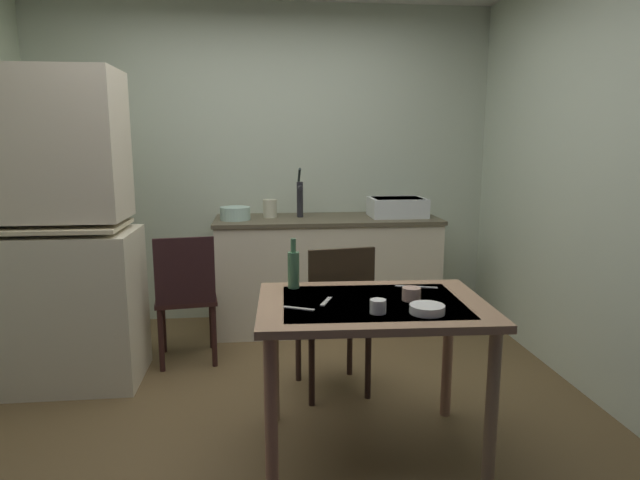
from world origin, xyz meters
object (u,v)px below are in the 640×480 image
object	(u,v)px
serving_bowl_wide	(427,309)
glass_bottle	(293,268)
sink_basin	(397,207)
hand_pump	(300,196)
hutch_cabinet	(48,242)
mixing_bowl_counter	(235,213)
chair_far_side	(335,317)
dining_table	(372,323)
chair_by_counter	(186,295)
mug_dark	(378,306)

from	to	relation	value
serving_bowl_wide	glass_bottle	bearing A→B (deg)	139.49
sink_basin	hand_pump	xyz separation A→B (m)	(-0.78, 0.05, 0.09)
hutch_cabinet	mixing_bowl_counter	world-z (taller)	hutch_cabinet
chair_far_side	dining_table	bearing A→B (deg)	-81.48
sink_basin	glass_bottle	xyz separation A→B (m)	(-0.92, -1.54, -0.12)
chair_by_counter	glass_bottle	size ratio (longest dim) A/B	3.48
dining_table	chair_far_side	world-z (taller)	chair_far_side
mixing_bowl_counter	dining_table	world-z (taller)	mixing_bowl_counter
hand_pump	chair_far_side	world-z (taller)	hand_pump
chair_by_counter	hand_pump	bearing A→B (deg)	40.13
hand_pump	mug_dark	xyz separation A→B (m)	(0.20, -2.03, -0.28)
hutch_cabinet	serving_bowl_wide	world-z (taller)	hutch_cabinet
hand_pump	glass_bottle	bearing A→B (deg)	-95.19
hutch_cabinet	mug_dark	size ratio (longest dim) A/B	26.67
dining_table	chair_by_counter	xyz separation A→B (m)	(-1.02, 1.17, -0.17)
dining_table	serving_bowl_wide	world-z (taller)	serving_bowl_wide
mug_dark	glass_bottle	distance (m)	0.57
hutch_cabinet	hand_pump	world-z (taller)	hutch_cabinet
mug_dark	mixing_bowl_counter	bearing A→B (deg)	109.90
dining_table	chair_far_side	bearing A→B (deg)	98.52
hutch_cabinet	dining_table	size ratio (longest dim) A/B	1.75
hand_pump	mug_dark	distance (m)	2.06
chair_by_counter	serving_bowl_wide	world-z (taller)	chair_by_counter
glass_bottle	dining_table	bearing A→B (deg)	-38.21
chair_by_counter	glass_bottle	world-z (taller)	glass_bottle
mixing_bowl_counter	chair_by_counter	bearing A→B (deg)	-117.69
mixing_bowl_counter	sink_basin	bearing A→B (deg)	2.23
hand_pump	chair_far_side	size ratio (longest dim) A/B	0.43
hutch_cabinet	sink_basin	world-z (taller)	hutch_cabinet
serving_bowl_wide	mixing_bowl_counter	bearing A→B (deg)	114.97
mug_dark	hand_pump	bearing A→B (deg)	95.53
sink_basin	chair_far_side	distance (m)	1.46
sink_basin	chair_by_counter	xyz separation A→B (m)	(-1.59, -0.64, -0.50)
sink_basin	dining_table	world-z (taller)	sink_basin
mug_dark	hutch_cabinet	bearing A→B (deg)	147.52
hutch_cabinet	mixing_bowl_counter	distance (m)	1.35
serving_bowl_wide	hutch_cabinet	bearing A→B (deg)	149.85
chair_by_counter	glass_bottle	xyz separation A→B (m)	(0.67, -0.90, 0.38)
hutch_cabinet	sink_basin	distance (m)	2.51
sink_basin	hand_pump	distance (m)	0.78
sink_basin	chair_far_side	xyz separation A→B (m)	(-0.66, -1.21, -0.49)
mixing_bowl_counter	dining_table	distance (m)	1.93
dining_table	hand_pump	bearing A→B (deg)	96.37
sink_basin	hand_pump	bearing A→B (deg)	176.67
sink_basin	mixing_bowl_counter	world-z (taller)	sink_basin
hand_pump	dining_table	world-z (taller)	hand_pump
chair_by_counter	mug_dark	world-z (taller)	chair_by_counter
serving_bowl_wide	mug_dark	size ratio (longest dim) A/B	2.15
chair_far_side	chair_by_counter	xyz separation A→B (m)	(-0.93, 0.57, -0.00)
hutch_cabinet	serving_bowl_wide	size ratio (longest dim) A/B	12.42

